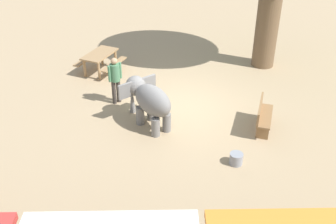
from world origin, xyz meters
name	(u,v)px	position (x,y,z in m)	size (l,w,h in m)	color
ground_plane	(180,108)	(0.00, 0.00, 0.00)	(60.00, 60.00, 0.00)	tan
elephant	(149,99)	(1.00, 0.96, 0.88)	(1.78, 1.89, 1.38)	slate
person_handler	(115,77)	(2.12, -0.42, 0.95)	(0.42, 0.35, 1.62)	#3F3833
wooden_bench	(263,115)	(-2.40, 1.26, 0.47)	(0.80, 1.46, 0.88)	olive
picnic_table_far	(100,58)	(2.96, -2.81, 0.59)	(1.98, 1.99, 0.78)	#9E7A51
feed_bucket	(236,159)	(-1.35, 2.94, 0.16)	(0.36, 0.36, 0.32)	gray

